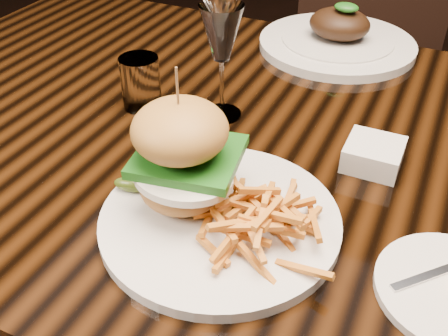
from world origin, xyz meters
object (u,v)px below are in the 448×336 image
at_px(burger_plate, 212,190).
at_px(chair_far, 370,49).
at_px(wine_glass, 221,37).
at_px(dining_table, 296,183).
at_px(far_dish, 337,40).

relative_size(burger_plate, chair_far, 0.32).
distance_m(burger_plate, wine_glass, 0.27).
relative_size(wine_glass, chair_far, 0.20).
height_order(dining_table, chair_far, chair_far).
bearing_deg(burger_plate, chair_far, 92.73).
bearing_deg(far_dish, burger_plate, -90.23).
xyz_separation_m(burger_plate, wine_glass, (-0.10, 0.24, 0.09)).
bearing_deg(dining_table, burger_plate, -102.07).
bearing_deg(burger_plate, far_dish, 92.26).
bearing_deg(dining_table, wine_glass, 169.24).
bearing_deg(wine_glass, dining_table, -10.76).
bearing_deg(far_dish, dining_table, -83.32).
relative_size(wine_glass, far_dish, 0.58).
xyz_separation_m(wine_glass, far_dish, (0.10, 0.34, -0.12)).
distance_m(wine_glass, chair_far, 0.93).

